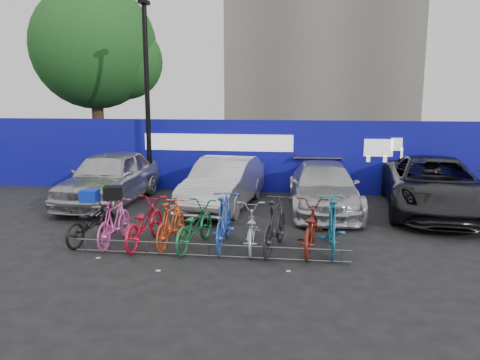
% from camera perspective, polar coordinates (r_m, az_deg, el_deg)
% --- Properties ---
extents(ground, '(100.00, 100.00, 0.00)m').
position_cam_1_polar(ground, '(10.06, -3.11, -8.33)').
color(ground, black).
rests_on(ground, ground).
extents(hoarding, '(22.00, 0.18, 2.40)m').
position_cam_1_polar(hoarding, '(15.59, 0.99, 2.95)').
color(hoarding, '#0A0F8E').
rests_on(hoarding, ground).
extents(tree, '(5.40, 5.20, 7.80)m').
position_cam_1_polar(tree, '(21.30, -16.69, 14.95)').
color(tree, '#382314').
rests_on(tree, ground).
extents(lamppost, '(0.25, 0.50, 6.11)m').
position_cam_1_polar(lamppost, '(15.58, -11.25, 10.38)').
color(lamppost, black).
rests_on(lamppost, ground).
extents(bike_rack, '(5.60, 0.03, 0.30)m').
position_cam_1_polar(bike_rack, '(9.45, -3.81, -8.55)').
color(bike_rack, '#595B60').
rests_on(bike_rack, ground).
extents(car_0, '(1.98, 4.69, 1.58)m').
position_cam_1_polar(car_0, '(14.50, -15.61, 0.35)').
color(car_0, '#B0AFB4').
rests_on(car_0, ground).
extents(car_1, '(2.02, 4.46, 1.42)m').
position_cam_1_polar(car_1, '(13.45, -2.01, -0.39)').
color(car_1, '#AEAFB3').
rests_on(car_1, ground).
extents(car_2, '(2.08, 4.63, 1.32)m').
position_cam_1_polar(car_2, '(13.33, 10.15, -0.87)').
color(car_2, '#B6B7BB').
rests_on(car_2, ground).
extents(car_3, '(3.02, 5.66, 1.51)m').
position_cam_1_polar(car_3, '(13.93, 22.55, -0.61)').
color(car_3, black).
rests_on(car_3, ground).
extents(bike_0, '(0.93, 1.81, 0.91)m').
position_cam_1_polar(bike_0, '(10.86, -17.68, -4.89)').
color(bike_0, black).
rests_on(bike_0, ground).
extents(bike_1, '(0.52, 1.69, 1.01)m').
position_cam_1_polar(bike_1, '(10.53, -15.06, -4.96)').
color(bike_1, '#EB4FAB').
rests_on(bike_1, ground).
extents(bike_2, '(0.80, 1.94, 0.99)m').
position_cam_1_polar(bike_2, '(10.35, -11.61, -5.11)').
color(bike_2, red).
rests_on(bike_2, ground).
extents(bike_3, '(0.61, 1.71, 1.01)m').
position_cam_1_polar(bike_3, '(10.18, -8.41, -5.23)').
color(bike_3, '#E14918').
rests_on(bike_3, ground).
extents(bike_4, '(0.96, 1.91, 0.96)m').
position_cam_1_polar(bike_4, '(10.03, -5.60, -5.55)').
color(bike_4, '#186B36').
rests_on(bike_4, ground).
extents(bike_5, '(0.58, 1.95, 1.17)m').
position_cam_1_polar(bike_5, '(9.98, -1.98, -4.97)').
color(bike_5, '#274BB0').
rests_on(bike_5, ground).
extents(bike_6, '(0.76, 1.80, 0.92)m').
position_cam_1_polar(bike_6, '(9.90, 1.28, -5.84)').
color(bike_6, '#ACAFB3').
rests_on(bike_6, ground).
extents(bike_7, '(0.85, 1.98, 1.15)m').
position_cam_1_polar(bike_7, '(9.74, 4.27, -5.42)').
color(bike_7, black).
rests_on(bike_7, ground).
extents(bike_8, '(0.85, 2.00, 1.02)m').
position_cam_1_polar(bike_8, '(9.89, 8.51, -5.67)').
color(bike_8, maroon).
rests_on(bike_8, ground).
extents(bike_9, '(0.57, 1.94, 1.16)m').
position_cam_1_polar(bike_9, '(9.89, 11.16, -5.33)').
color(bike_9, '#17647F').
rests_on(bike_9, ground).
extents(cargo_crate, '(0.38, 0.29, 0.27)m').
position_cam_1_polar(cargo_crate, '(10.73, -17.85, -1.86)').
color(cargo_crate, '#0D28BD').
rests_on(cargo_crate, bike_0).
extents(cargo_topcase, '(0.46, 0.43, 0.28)m').
position_cam_1_polar(cargo_topcase, '(10.38, -15.23, -1.53)').
color(cargo_topcase, black).
rests_on(cargo_topcase, bike_1).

